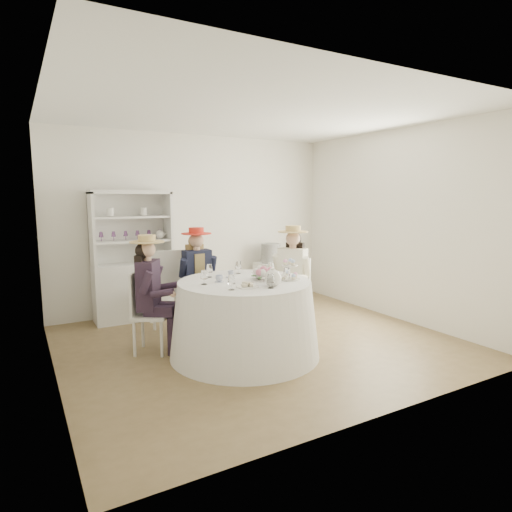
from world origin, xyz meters
TOP-DOWN VIEW (x-y plane):
  - ground at (0.00, 0.00)m, footprint 4.50×4.50m
  - ceiling at (0.00, 0.00)m, footprint 4.50×4.50m
  - wall_back at (0.00, 2.00)m, footprint 4.50×0.00m
  - wall_front at (0.00, -2.00)m, footprint 4.50×0.00m
  - wall_left at (-2.25, 0.00)m, footprint 0.00×4.50m
  - wall_right at (2.25, 0.00)m, footprint 0.00×4.50m
  - tea_table at (-0.34, -0.25)m, footprint 1.66×1.66m
  - hutch at (-1.08, 1.76)m, footprint 1.14×0.53m
  - side_table at (1.18, 1.70)m, footprint 0.51×0.51m
  - hatbox at (1.18, 1.70)m, footprint 0.39×0.39m
  - guest_left at (-1.23, 0.33)m, footprint 0.57×0.53m
  - guest_mid at (-0.48, 0.80)m, footprint 0.49×0.51m
  - guest_right at (0.60, 0.22)m, footprint 0.59×0.55m
  - spare_chair at (-0.79, 1.18)m, footprint 0.50×0.50m
  - teacup_a at (-0.61, -0.17)m, footprint 0.09×0.09m
  - teacup_b at (-0.38, 0.01)m, footprint 0.08×0.08m
  - teacup_c at (-0.06, -0.18)m, footprint 0.10×0.10m
  - flower_bowl at (-0.11, -0.24)m, footprint 0.29×0.29m
  - flower_arrangement at (-0.15, -0.34)m, footprint 0.19×0.20m
  - table_teapot at (-0.20, -0.62)m, footprint 0.25×0.18m
  - sandwich_plate at (-0.47, -0.55)m, footprint 0.23×0.23m
  - cupcake_stand at (0.13, -0.43)m, footprint 0.24×0.24m
  - stemware_set at (-0.34, -0.25)m, footprint 0.97×0.97m

SIDE VIEW (x-z plane):
  - ground at x=0.00m, z-range 0.00..0.00m
  - side_table at x=1.18m, z-range 0.00..0.66m
  - tea_table at x=-0.34m, z-range 0.00..0.84m
  - spare_chair at x=-0.79m, z-range 0.04..1.10m
  - hutch at x=-1.08m, z-range -0.27..1.58m
  - guest_left at x=-1.23m, z-range 0.09..1.43m
  - guest_mid at x=-0.48m, z-range 0.09..1.45m
  - guest_right at x=0.60m, z-range 0.09..1.48m
  - hatbox at x=1.18m, z-range 0.66..0.98m
  - sandwich_plate at x=-0.47m, z-range 0.83..0.88m
  - flower_bowl at x=-0.11m, z-range 0.84..0.90m
  - teacup_a at x=-0.61m, z-range 0.84..0.91m
  - teacup_b at x=-0.38m, z-range 0.84..0.91m
  - teacup_c at x=-0.06m, z-range 0.84..0.91m
  - stemware_set at x=-0.34m, z-range 0.84..0.99m
  - table_teapot at x=-0.20m, z-range 0.83..1.02m
  - cupcake_stand at x=0.13m, z-range 0.81..1.04m
  - flower_arrangement at x=-0.15m, z-range 0.90..0.97m
  - wall_back at x=0.00m, z-range -0.90..3.60m
  - wall_front at x=0.00m, z-range -0.90..3.60m
  - wall_left at x=-2.25m, z-range -0.90..3.60m
  - wall_right at x=2.25m, z-range -0.90..3.60m
  - ceiling at x=0.00m, z-range 2.70..2.70m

